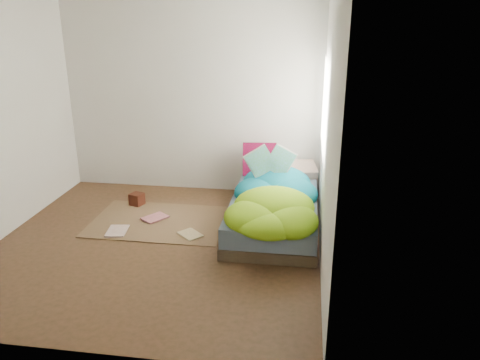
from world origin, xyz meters
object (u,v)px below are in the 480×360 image
(open_book, at_px, (271,153))
(floor_book_b, at_px, (150,215))
(wooden_box, at_px, (137,199))
(bed, at_px, (274,210))
(pillow_magenta, at_px, (260,159))
(floor_book_a, at_px, (108,231))

(open_book, height_order, floor_book_b, open_book)
(wooden_box, bearing_deg, bed, -8.90)
(pillow_magenta, xyz_separation_m, wooden_box, (-1.55, -0.45, -0.47))
(pillow_magenta, xyz_separation_m, open_book, (0.19, -0.62, 0.27))
(floor_book_a, xyz_separation_m, floor_book_b, (0.34, 0.49, 0.00))
(floor_book_b, bearing_deg, bed, 39.08)
(floor_book_b, bearing_deg, pillow_magenta, 68.96)
(floor_book_a, bearing_deg, wooden_box, 78.48)
(bed, relative_size, floor_book_b, 6.92)
(wooden_box, height_order, floor_book_b, wooden_box)
(open_book, bearing_deg, floor_book_b, 171.66)
(pillow_magenta, relative_size, floor_book_b, 1.51)
(bed, relative_size, wooden_box, 13.12)
(open_book, relative_size, floor_book_b, 1.73)
(bed, bearing_deg, floor_book_b, -177.78)
(bed, bearing_deg, wooden_box, 171.10)
(bed, bearing_deg, open_book, 119.91)
(bed, distance_m, pillow_magenta, 0.87)
(bed, height_order, floor_book_a, bed)
(bed, distance_m, wooden_box, 1.84)
(floor_book_a, bearing_deg, pillow_magenta, 30.73)
(floor_book_a, bearing_deg, bed, 8.46)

